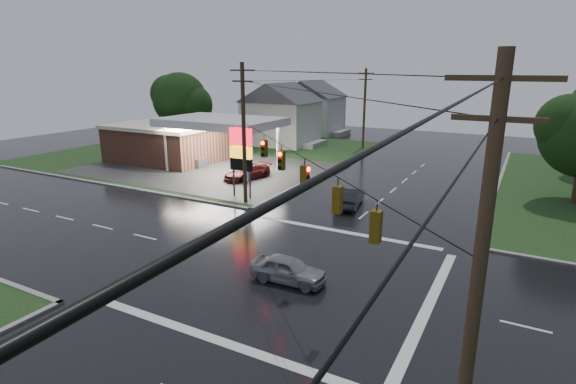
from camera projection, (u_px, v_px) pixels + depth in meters
The scene contains 14 objects.
ground at pixel (296, 272), 24.05m from camera, with size 120.00×120.00×0.00m, color black.
grass_nw at pixel (210, 152), 57.98m from camera, with size 36.00×36.00×0.08m, color #193216.
gas_station at pixel (177, 140), 51.82m from camera, with size 26.20×18.00×5.60m.
pylon_sign at pixel (241, 151), 36.68m from camera, with size 2.00×0.35×6.00m.
utility_pole_nw at pixel (244, 132), 34.92m from camera, with size 2.20×0.32×11.00m.
utility_pole_se at pixel (476, 292), 10.11m from camera, with size 2.20×0.32×11.00m.
utility_pole_n at pixel (364, 108), 59.15m from camera, with size 2.20×0.32×10.50m.
traffic_signals at pixel (296, 153), 22.29m from camera, with size 26.87×26.87×1.47m.
house_near at pixel (281, 113), 62.98m from camera, with size 11.05×8.48×8.60m.
house_far at pixel (312, 107), 73.61m from camera, with size 11.05×8.48×8.60m.
tree_nw_behind at pixel (181, 100), 63.31m from camera, with size 8.93×7.60×10.00m.
car_north at pixel (350, 197), 35.42m from camera, with size 1.63×4.68×1.54m, color black.
car_crossing at pixel (288, 269), 22.87m from camera, with size 1.59×3.96×1.35m, color gray.
car_pump at pixel (247, 172), 43.71m from camera, with size 2.05×5.03×1.46m, color #4F1412.
Camera 1 is at (10.10, -19.56, 10.60)m, focal length 28.00 mm.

